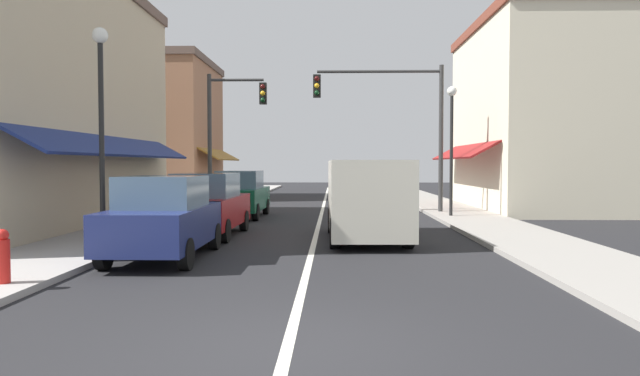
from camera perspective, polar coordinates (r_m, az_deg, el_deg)
The scene contains 16 objects.
ground_plane at distance 24.31m, azimuth 0.17°, elevation -2.42°, with size 80.00×80.00×0.00m, color black.
sidewalk_left at distance 25.03m, azimuth -12.52°, elevation -2.20°, with size 2.60×56.00×0.12m, color #A39E99.
sidewalk_right at distance 24.81m, azimuth 12.99°, elevation -2.24°, with size 2.60×56.00×0.12m, color gray.
lane_center_stripe at distance 24.31m, azimuth 0.17°, elevation -2.41°, with size 0.14×52.00×0.01m, color silver.
storefront_left_block at distance 20.91m, azimuth -27.60°, elevation 7.99°, with size 6.77×14.20×8.34m.
storefront_right_block at distance 27.88m, azimuth 20.85°, elevation 6.60°, with size 7.19×10.20×8.32m.
storefront_far_left at distance 35.53m, azimuth -13.95°, elevation 5.58°, with size 5.41×8.20×8.12m.
parked_car_nearest_left at distance 12.84m, azimuth -14.98°, elevation -2.84°, with size 1.79×4.11×1.77m.
parked_car_second_left at distance 16.56m, azimuth -10.99°, elevation -1.65°, with size 1.87×4.14×1.77m.
parked_car_third_left at distance 22.31m, azimuth -7.80°, elevation -0.61°, with size 1.84×4.13×1.77m.
van_in_lane at distance 15.58m, azimuth 4.55°, elevation -0.88°, with size 2.09×5.22×2.12m.
traffic_signal_mast_arm at distance 23.69m, azimuth 7.59°, elevation 7.31°, with size 5.21×0.50×5.98m.
traffic_signal_left_corner at distance 25.19m, azimuth -9.03°, elevation 6.36°, with size 2.56×0.50×5.84m.
street_lamp_left_near at distance 14.40m, azimuth -20.62°, elevation 7.81°, with size 0.36×0.36×5.14m.
street_lamp_right_mid at distance 22.03m, azimuth 12.75°, elevation 5.55°, with size 0.36×0.36×4.87m.
fire_hydrant at distance 10.63m, azimuth -28.61°, elevation -5.89°, with size 0.22×0.22×0.87m.
Camera 1 is at (0.51, -6.22, 2.02)m, focal length 32.72 mm.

